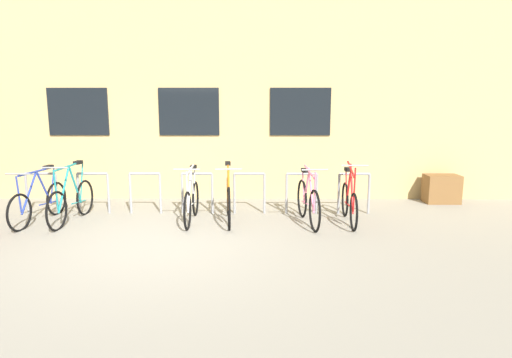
{
  "coord_description": "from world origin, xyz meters",
  "views": [
    {
      "loc": [
        1.52,
        -6.07,
        2.04
      ],
      "look_at": [
        1.46,
        1.6,
        0.72
      ],
      "focal_mm": 29.82,
      "sensor_mm": 36.0,
      "label": 1
    }
  ],
  "objects_px": {
    "bicycle_red": "(349,202)",
    "bicycle_pink": "(308,202)",
    "planter_box": "(442,189)",
    "bicycle_teal": "(72,200)",
    "bicycle_blue": "(39,202)",
    "bicycle_silver": "(192,201)",
    "bicycle_orange": "(228,199)"
  },
  "relations": [
    {
      "from": "bicycle_orange",
      "to": "planter_box",
      "type": "relative_size",
      "value": 2.46
    },
    {
      "from": "bicycle_blue",
      "to": "bicycle_red",
      "type": "relative_size",
      "value": 1.07
    },
    {
      "from": "planter_box",
      "to": "bicycle_silver",
      "type": "bearing_deg",
      "value": -163.26
    },
    {
      "from": "bicycle_blue",
      "to": "bicycle_orange",
      "type": "distance_m",
      "value": 3.37
    },
    {
      "from": "bicycle_red",
      "to": "planter_box",
      "type": "relative_size",
      "value": 2.31
    },
    {
      "from": "bicycle_silver",
      "to": "bicycle_red",
      "type": "distance_m",
      "value": 2.8
    },
    {
      "from": "bicycle_blue",
      "to": "bicycle_teal",
      "type": "height_order",
      "value": "bicycle_teal"
    },
    {
      "from": "bicycle_red",
      "to": "bicycle_teal",
      "type": "xyz_separation_m",
      "value": [
        -4.94,
        0.01,
        0.02
      ]
    },
    {
      "from": "bicycle_orange",
      "to": "planter_box",
      "type": "distance_m",
      "value": 4.7
    },
    {
      "from": "bicycle_pink",
      "to": "bicycle_red",
      "type": "distance_m",
      "value": 0.74
    },
    {
      "from": "bicycle_red",
      "to": "bicycle_teal",
      "type": "relative_size",
      "value": 0.93
    },
    {
      "from": "bicycle_red",
      "to": "planter_box",
      "type": "height_order",
      "value": "bicycle_red"
    },
    {
      "from": "bicycle_pink",
      "to": "bicycle_blue",
      "type": "bearing_deg",
      "value": 179.43
    },
    {
      "from": "bicycle_blue",
      "to": "bicycle_red",
      "type": "distance_m",
      "value": 5.51
    },
    {
      "from": "bicycle_pink",
      "to": "planter_box",
      "type": "bearing_deg",
      "value": 28.2
    },
    {
      "from": "bicycle_pink",
      "to": "bicycle_teal",
      "type": "relative_size",
      "value": 0.96
    },
    {
      "from": "bicycle_teal",
      "to": "bicycle_orange",
      "type": "bearing_deg",
      "value": 1.2
    },
    {
      "from": "bicycle_red",
      "to": "bicycle_blue",
      "type": "bearing_deg",
      "value": -179.9
    },
    {
      "from": "bicycle_pink",
      "to": "planter_box",
      "type": "height_order",
      "value": "bicycle_pink"
    },
    {
      "from": "bicycle_red",
      "to": "bicycle_pink",
      "type": "bearing_deg",
      "value": -175.56
    },
    {
      "from": "planter_box",
      "to": "bicycle_red",
      "type": "bearing_deg",
      "value": -145.67
    },
    {
      "from": "bicycle_blue",
      "to": "bicycle_teal",
      "type": "distance_m",
      "value": 0.57
    },
    {
      "from": "bicycle_silver",
      "to": "bicycle_orange",
      "type": "xyz_separation_m",
      "value": [
        0.66,
        0.03,
        0.03
      ]
    },
    {
      "from": "bicycle_pink",
      "to": "bicycle_teal",
      "type": "distance_m",
      "value": 4.2
    },
    {
      "from": "planter_box",
      "to": "bicycle_orange",
      "type": "bearing_deg",
      "value": -161.3
    },
    {
      "from": "bicycle_red",
      "to": "planter_box",
      "type": "distance_m",
      "value": 2.79
    },
    {
      "from": "bicycle_pink",
      "to": "bicycle_teal",
      "type": "height_order",
      "value": "bicycle_teal"
    },
    {
      "from": "bicycle_orange",
      "to": "bicycle_teal",
      "type": "xyz_separation_m",
      "value": [
        -2.79,
        -0.06,
        -0.01
      ]
    },
    {
      "from": "bicycle_pink",
      "to": "bicycle_orange",
      "type": "bearing_deg",
      "value": 174.98
    },
    {
      "from": "bicycle_orange",
      "to": "bicycle_blue",
      "type": "bearing_deg",
      "value": -178.7
    },
    {
      "from": "bicycle_red",
      "to": "planter_box",
      "type": "bearing_deg",
      "value": 34.33
    },
    {
      "from": "bicycle_teal",
      "to": "bicycle_pink",
      "type": "bearing_deg",
      "value": -0.89
    }
  ]
}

